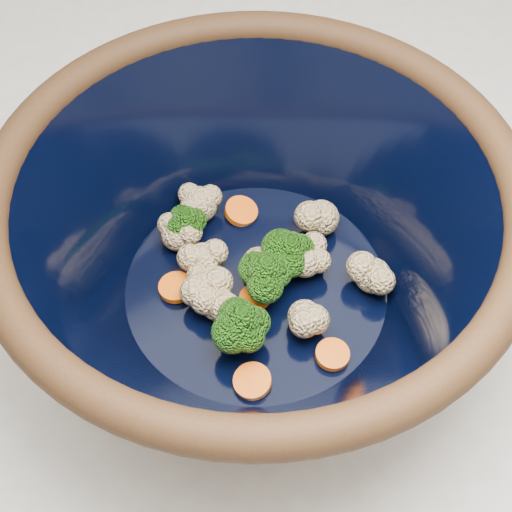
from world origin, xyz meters
The scene contains 3 objects.
counter centered at (0.00, 0.00, 0.45)m, with size 1.20×1.20×0.90m, color beige.
mixing_bowl centered at (-0.06, 0.00, 1.00)m, with size 0.48×0.48×0.17m.
vegetable_pile centered at (-0.06, 0.01, 0.96)m, with size 0.17×0.21×0.05m.
Camera 1 is at (-0.24, -0.28, 1.44)m, focal length 50.00 mm.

